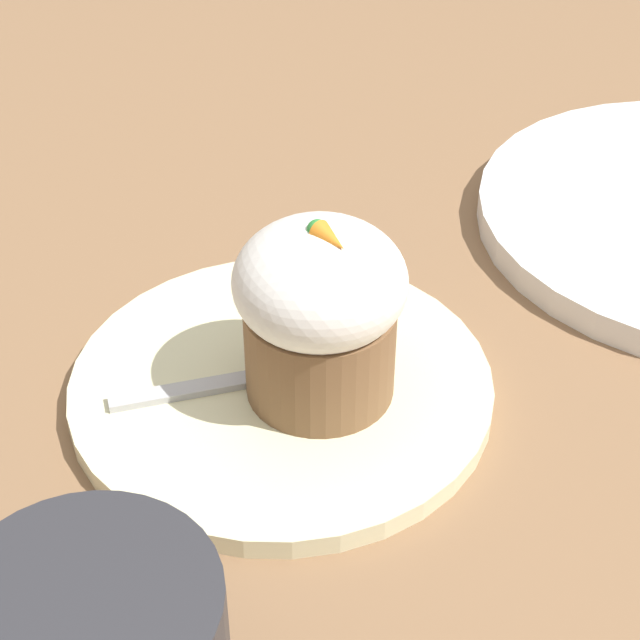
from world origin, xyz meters
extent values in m
plane|color=#846042|center=(0.00, 0.00, 0.00)|extent=(4.00, 4.00, 0.00)
cylinder|color=beige|center=(0.00, 0.00, 0.01)|extent=(0.22, 0.22, 0.01)
cylinder|color=brown|center=(0.02, 0.01, 0.04)|extent=(0.07, 0.07, 0.05)
ellipsoid|color=white|center=(0.02, 0.01, 0.08)|extent=(0.08, 0.08, 0.06)
cone|color=orange|center=(0.03, 0.01, 0.11)|extent=(0.02, 0.01, 0.01)
sphere|color=green|center=(0.02, 0.01, 0.11)|extent=(0.01, 0.01, 0.01)
cube|color=#B7B7BC|center=(-0.02, -0.04, 0.01)|extent=(0.04, 0.08, 0.00)
ellipsoid|color=#B7B7BC|center=(0.00, 0.01, 0.01)|extent=(0.05, 0.06, 0.01)
camera|label=1|loc=(0.34, -0.24, 0.37)|focal=60.00mm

